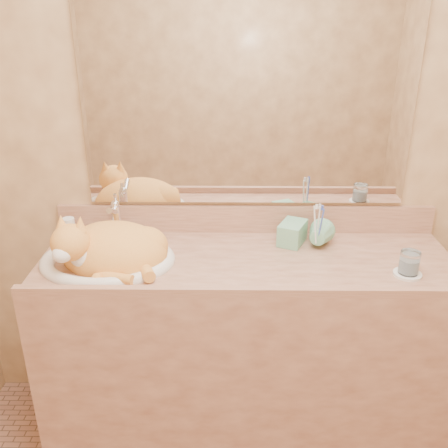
{
  "coord_description": "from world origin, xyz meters",
  "views": [
    {
      "loc": [
        -0.07,
        -0.98,
        1.74
      ],
      "look_at": [
        -0.09,
        0.7,
        1.01
      ],
      "focal_mm": 40.0,
      "sensor_mm": 36.0,
      "label": 1
    }
  ],
  "objects_px": {
    "vanity_counter": "(245,350)",
    "soap_dispenser": "(288,226)",
    "toothbrush_cup": "(317,240)",
    "sink_basin": "(106,243)",
    "cat": "(108,248)",
    "water_glass": "(409,263)"
  },
  "relations": [
    {
      "from": "vanity_counter",
      "to": "soap_dispenser",
      "type": "height_order",
      "value": "soap_dispenser"
    },
    {
      "from": "vanity_counter",
      "to": "soap_dispenser",
      "type": "distance_m",
      "value": 0.56
    },
    {
      "from": "vanity_counter",
      "to": "toothbrush_cup",
      "type": "relative_size",
      "value": 15.27
    },
    {
      "from": "vanity_counter",
      "to": "sink_basin",
      "type": "relative_size",
      "value": 3.19
    },
    {
      "from": "cat",
      "to": "toothbrush_cup",
      "type": "relative_size",
      "value": 3.91
    },
    {
      "from": "soap_dispenser",
      "to": "water_glass",
      "type": "relative_size",
      "value": 2.42
    },
    {
      "from": "vanity_counter",
      "to": "soap_dispenser",
      "type": "bearing_deg",
      "value": 29.34
    },
    {
      "from": "cat",
      "to": "sink_basin",
      "type": "bearing_deg",
      "value": 133.21
    },
    {
      "from": "vanity_counter",
      "to": "soap_dispenser",
      "type": "relative_size",
      "value": 7.9
    },
    {
      "from": "cat",
      "to": "water_glass",
      "type": "bearing_deg",
      "value": 3.89
    },
    {
      "from": "soap_dispenser",
      "to": "toothbrush_cup",
      "type": "relative_size",
      "value": 1.93
    },
    {
      "from": "cat",
      "to": "vanity_counter",
      "type": "bearing_deg",
      "value": 11.84
    },
    {
      "from": "soap_dispenser",
      "to": "water_glass",
      "type": "xyz_separation_m",
      "value": [
        0.42,
        -0.21,
        -0.05
      ]
    },
    {
      "from": "soap_dispenser",
      "to": "toothbrush_cup",
      "type": "xyz_separation_m",
      "value": [
        0.12,
        -0.01,
        -0.05
      ]
    },
    {
      "from": "soap_dispenser",
      "to": "toothbrush_cup",
      "type": "height_order",
      "value": "soap_dispenser"
    },
    {
      "from": "water_glass",
      "to": "toothbrush_cup",
      "type": "bearing_deg",
      "value": 146.77
    },
    {
      "from": "toothbrush_cup",
      "to": "water_glass",
      "type": "xyz_separation_m",
      "value": [
        0.3,
        -0.2,
        0.0
      ]
    },
    {
      "from": "soap_dispenser",
      "to": "water_glass",
      "type": "distance_m",
      "value": 0.47
    },
    {
      "from": "sink_basin",
      "to": "cat",
      "type": "bearing_deg",
      "value": -57.43
    },
    {
      "from": "soap_dispenser",
      "to": "toothbrush_cup",
      "type": "bearing_deg",
      "value": 20.21
    },
    {
      "from": "cat",
      "to": "water_glass",
      "type": "relative_size",
      "value": 4.9
    },
    {
      "from": "vanity_counter",
      "to": "water_glass",
      "type": "xyz_separation_m",
      "value": [
        0.58,
        -0.11,
        0.48
      ]
    }
  ]
}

